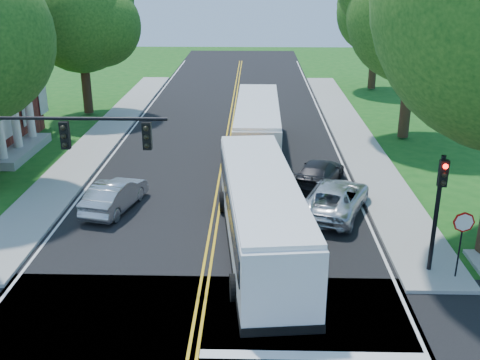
{
  "coord_description": "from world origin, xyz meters",
  "views": [
    {
      "loc": [
        1.73,
        -11.83,
        10.5
      ],
      "look_at": [
        1.16,
        9.63,
        2.4
      ],
      "focal_mm": 42.0,
      "sensor_mm": 36.0,
      "label": 1
    }
  ],
  "objects_px": {
    "signal_nw": "(35,157)",
    "hatchback": "(115,195)",
    "bus_lead": "(261,212)",
    "suv": "(335,198)",
    "signal_ne": "(439,199)",
    "dark_sedan": "(319,173)",
    "bus_follow": "(257,126)"
  },
  "relations": [
    {
      "from": "signal_nw",
      "to": "hatchback",
      "type": "distance_m",
      "value": 6.72
    },
    {
      "from": "hatchback",
      "to": "bus_lead",
      "type": "bearing_deg",
      "value": 163.33
    },
    {
      "from": "suv",
      "to": "signal_ne",
      "type": "bearing_deg",
      "value": 138.51
    },
    {
      "from": "dark_sedan",
      "to": "signal_nw",
      "type": "bearing_deg",
      "value": 60.55
    },
    {
      "from": "bus_lead",
      "to": "bus_follow",
      "type": "relative_size",
      "value": 1.02
    },
    {
      "from": "signal_nw",
      "to": "dark_sedan",
      "type": "distance_m",
      "value": 14.57
    },
    {
      "from": "bus_lead",
      "to": "dark_sedan",
      "type": "relative_size",
      "value": 2.65
    },
    {
      "from": "hatchback",
      "to": "dark_sedan",
      "type": "distance_m",
      "value": 10.32
    },
    {
      "from": "suv",
      "to": "dark_sedan",
      "type": "relative_size",
      "value": 1.15
    },
    {
      "from": "bus_follow",
      "to": "suv",
      "type": "xyz_separation_m",
      "value": [
        3.49,
        -9.04,
        -0.88
      ]
    },
    {
      "from": "bus_lead",
      "to": "suv",
      "type": "xyz_separation_m",
      "value": [
        3.38,
        3.65,
        -0.89
      ]
    },
    {
      "from": "signal_nw",
      "to": "signal_ne",
      "type": "distance_m",
      "value": 14.13
    },
    {
      "from": "hatchback",
      "to": "dark_sedan",
      "type": "xyz_separation_m",
      "value": [
        9.75,
        3.39,
        -0.05
      ]
    },
    {
      "from": "signal_nw",
      "to": "signal_ne",
      "type": "xyz_separation_m",
      "value": [
        14.06,
        0.01,
        -1.41
      ]
    },
    {
      "from": "bus_follow",
      "to": "dark_sedan",
      "type": "distance_m",
      "value": 6.44
    },
    {
      "from": "signal_ne",
      "to": "bus_follow",
      "type": "height_order",
      "value": "signal_ne"
    },
    {
      "from": "signal_nw",
      "to": "hatchback",
      "type": "height_order",
      "value": "signal_nw"
    },
    {
      "from": "signal_nw",
      "to": "dark_sedan",
      "type": "height_order",
      "value": "signal_nw"
    },
    {
      "from": "suv",
      "to": "bus_follow",
      "type": "bearing_deg",
      "value": -47.81
    },
    {
      "from": "dark_sedan",
      "to": "bus_lead",
      "type": "bearing_deg",
      "value": 88.34
    },
    {
      "from": "suv",
      "to": "dark_sedan",
      "type": "distance_m",
      "value": 3.53
    },
    {
      "from": "signal_nw",
      "to": "bus_follow",
      "type": "distance_m",
      "value": 16.62
    },
    {
      "from": "bus_lead",
      "to": "signal_nw",
      "type": "bearing_deg",
      "value": 6.35
    },
    {
      "from": "signal_nw",
      "to": "signal_ne",
      "type": "bearing_deg",
      "value": 0.05
    },
    {
      "from": "bus_follow",
      "to": "hatchback",
      "type": "bearing_deg",
      "value": 54.03
    },
    {
      "from": "signal_ne",
      "to": "hatchback",
      "type": "distance_m",
      "value": 14.19
    },
    {
      "from": "signal_ne",
      "to": "dark_sedan",
      "type": "xyz_separation_m",
      "value": [
        -3.13,
        8.89,
        -2.29
      ]
    },
    {
      "from": "signal_ne",
      "to": "hatchback",
      "type": "height_order",
      "value": "signal_ne"
    },
    {
      "from": "hatchback",
      "to": "suv",
      "type": "xyz_separation_m",
      "value": [
        10.09,
        -0.12,
        0.02
      ]
    },
    {
      "from": "hatchback",
      "to": "signal_nw",
      "type": "bearing_deg",
      "value": 90.73
    },
    {
      "from": "signal_ne",
      "to": "bus_lead",
      "type": "distance_m",
      "value": 6.55
    },
    {
      "from": "hatchback",
      "to": "suv",
      "type": "distance_m",
      "value": 10.09
    }
  ]
}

